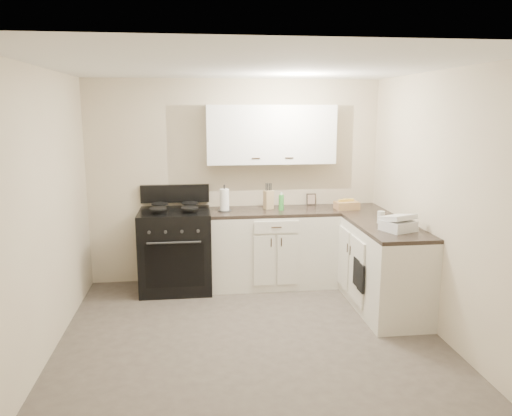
{
  "coord_description": "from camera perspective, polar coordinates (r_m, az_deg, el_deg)",
  "views": [
    {
      "loc": [
        -0.5,
        -4.35,
        2.14
      ],
      "look_at": [
        0.15,
        0.85,
        1.1
      ],
      "focal_mm": 35.0,
      "sensor_mm": 36.0,
      "label": 1
    }
  ],
  "objects": [
    {
      "name": "base_cabinets_back",
      "position": [
        6.16,
        1.84,
        -4.69
      ],
      "size": [
        1.55,
        0.6,
        0.9
      ],
      "primitive_type": "cube",
      "color": "silver",
      "rests_on": "floor"
    },
    {
      "name": "stove",
      "position": [
        6.07,
        -9.15,
        -4.98
      ],
      "size": [
        0.83,
        0.71,
        1.01
      ],
      "primitive_type": "cube",
      "color": "black",
      "rests_on": "floor"
    },
    {
      "name": "picture_frame",
      "position": [
        6.38,
        6.32,
        1.0
      ],
      "size": [
        0.12,
        0.04,
        0.15
      ],
      "primitive_type": "cube",
      "rotation": [
        -0.14,
        0.0,
        -0.02
      ],
      "color": "black",
      "rests_on": "countertop_back"
    },
    {
      "name": "wall_back",
      "position": [
        6.24,
        -2.41,
        3.02
      ],
      "size": [
        3.6,
        0.0,
        3.6
      ],
      "primitive_type": "plane",
      "rotation": [
        1.57,
        0.0,
        0.0
      ],
      "color": "beige",
      "rests_on": "ground"
    },
    {
      "name": "wall_right",
      "position": [
        5.0,
        20.43,
        0.26
      ],
      "size": [
        0.0,
        3.6,
        3.6
      ],
      "primitive_type": "plane",
      "rotation": [
        1.57,
        0.0,
        -1.57
      ],
      "color": "beige",
      "rests_on": "ground"
    },
    {
      "name": "base_cabinets_right",
      "position": [
        5.82,
        13.41,
        -5.95
      ],
      "size": [
        0.6,
        1.9,
        0.9
      ],
      "primitive_type": "cube",
      "color": "silver",
      "rests_on": "floor"
    },
    {
      "name": "countertop_back",
      "position": [
        6.05,
        1.86,
        -0.4
      ],
      "size": [
        1.55,
        0.6,
        0.04
      ],
      "primitive_type": "cube",
      "color": "black",
      "rests_on": "base_cabinets_back"
    },
    {
      "name": "knife_block",
      "position": [
        6.09,
        1.44,
        0.96
      ],
      "size": [
        0.13,
        0.12,
        0.23
      ],
      "primitive_type": "cube",
      "rotation": [
        0.0,
        0.0,
        0.35
      ],
      "color": "tan",
      "rests_on": "countertop_back"
    },
    {
      "name": "ceiling",
      "position": [
        4.39,
        -0.56,
        15.92
      ],
      "size": [
        3.6,
        3.6,
        0.0
      ],
      "primitive_type": "plane",
      "color": "white",
      "rests_on": "wall_back"
    },
    {
      "name": "wall_front",
      "position": [
        2.75,
        3.77,
        -7.74
      ],
      "size": [
        3.6,
        0.0,
        3.6
      ],
      "primitive_type": "plane",
      "rotation": [
        -1.57,
        0.0,
        0.0
      ],
      "color": "beige",
      "rests_on": "ground"
    },
    {
      "name": "oven_mitt_far",
      "position": [
        5.42,
        11.42,
        -7.19
      ],
      "size": [
        0.02,
        0.17,
        0.3
      ],
      "primitive_type": "cube",
      "color": "black",
      "rests_on": "base_cabinets_right"
    },
    {
      "name": "glass_jar",
      "position": [
        5.5,
        14.09,
        -1.02
      ],
      "size": [
        0.09,
        0.09,
        0.13
      ],
      "primitive_type": "cylinder",
      "rotation": [
        0.0,
        0.0,
        -0.16
      ],
      "color": "silver",
      "rests_on": "countertop_right"
    },
    {
      "name": "countertop_grill",
      "position": [
        5.21,
        15.93,
        -1.95
      ],
      "size": [
        0.37,
        0.36,
        0.1
      ],
      "primitive_type": "cube",
      "rotation": [
        0.0,
        0.0,
        0.4
      ],
      "color": "silver",
      "rests_on": "countertop_right"
    },
    {
      "name": "upper_cabinets",
      "position": [
        6.08,
        1.7,
        8.41
      ],
      "size": [
        1.55,
        0.3,
        0.7
      ],
      "primitive_type": "cube",
      "color": "white",
      "rests_on": "wall_back"
    },
    {
      "name": "wall_left",
      "position": [
        4.63,
        -23.26,
        -0.79
      ],
      "size": [
        0.0,
        3.6,
        3.6
      ],
      "primitive_type": "plane",
      "rotation": [
        1.57,
        0.0,
        1.57
      ],
      "color": "beige",
      "rests_on": "ground"
    },
    {
      "name": "soap_bottle",
      "position": [
        6.02,
        2.9,
        0.63
      ],
      "size": [
        0.06,
        0.06,
        0.19
      ],
      "primitive_type": "cylinder",
      "rotation": [
        0.0,
        0.0,
        0.03
      ],
      "color": "green",
      "rests_on": "countertop_back"
    },
    {
      "name": "oven_mitt_near",
      "position": [
        5.3,
        11.9,
        -7.8
      ],
      "size": [
        0.02,
        0.17,
        0.3
      ],
      "primitive_type": "cube",
      "color": "black",
      "rests_on": "base_cabinets_right"
    },
    {
      "name": "countertop_right",
      "position": [
        5.7,
        13.62,
        -1.44
      ],
      "size": [
        0.6,
        1.9,
        0.04
      ],
      "primitive_type": "cube",
      "color": "black",
      "rests_on": "base_cabinets_right"
    },
    {
      "name": "paper_towel",
      "position": [
        5.97,
        -3.62,
        0.92
      ],
      "size": [
        0.11,
        0.11,
        0.27
      ],
      "primitive_type": "cylinder",
      "rotation": [
        0.0,
        0.0,
        0.03
      ],
      "color": "white",
      "rests_on": "countertop_back"
    },
    {
      "name": "wicker_basket",
      "position": [
        6.18,
        10.32,
        0.3
      ],
      "size": [
        0.29,
        0.21,
        0.09
      ],
      "primitive_type": "cube",
      "rotation": [
        0.0,
        0.0,
        0.08
      ],
      "color": "#B07E53",
      "rests_on": "countertop_right"
    },
    {
      "name": "floor",
      "position": [
        4.88,
        -0.5,
        -14.81
      ],
      "size": [
        3.6,
        3.6,
        0.0
      ],
      "primitive_type": "plane",
      "color": "#473F38",
      "rests_on": "ground"
    }
  ]
}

